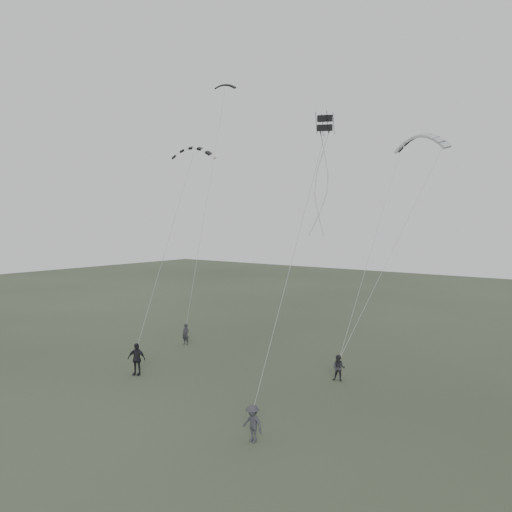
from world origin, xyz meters
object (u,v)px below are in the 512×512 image
Objects in this scene: flyer_left at (186,334)px; kite_pale_large at (421,135)px; flyer_far at (252,423)px; kite_striped at (193,148)px; flyer_right at (339,368)px; flyer_center at (136,359)px; kite_dark_small at (225,85)px; kite_box at (325,123)px.

flyer_left is 0.41× the size of kite_pale_large.
flyer_left is at bearing 149.58° from flyer_far.
kite_striped is (2.82, -1.90, 13.66)m from flyer_left.
flyer_right is at bearing -93.75° from kite_pale_large.
kite_striped is (-11.57, 8.47, 13.65)m from flyer_far.
flyer_left is 17.73m from flyer_far.
flyer_far is at bearing -39.96° from flyer_center.
kite_dark_small reaches higher than flyer_far.
kite_box is at bearing -83.70° from kite_pale_large.
kite_striped is at bearing 171.34° from flyer_right.
flyer_far is at bearing -45.61° from flyer_left.
flyer_right is 2.09× the size of kite_box.
flyer_right is 0.96× the size of flyer_far.
kite_box is (12.29, -3.71, -0.34)m from kite_striped.
flyer_center is at bearing 169.94° from flyer_far.
flyer_center is at bearing -77.39° from flyer_left.
kite_box is (14.79, -10.00, -6.32)m from kite_dark_small.
kite_dark_small is (-14.07, 14.76, 19.62)m from flyer_far.
flyer_right is at bearing 83.08° from kite_box.
kite_pale_large reaches higher than kite_striped.
kite_dark_small is at bearing 78.40° from flyer_center.
flyer_far is 2.17× the size of kite_box.
flyer_right is 12.32m from flyer_center.
kite_pale_large is (12.03, 15.36, 14.42)m from flyer_center.
kite_box reaches higher than flyer_left.
flyer_center is (2.98, -7.22, 0.19)m from flyer_left.
kite_striped reaches higher than flyer_center.
flyer_right is at bearing 100.71° from flyer_far.
kite_dark_small is at bearing 138.99° from flyer_far.
flyer_far is at bearing -75.31° from kite_dark_small.
kite_pale_large reaches higher than flyer_center.
flyer_center reaches higher than flyer_right.
flyer_left is 1.03× the size of flyer_right.
kite_pale_large is at bearing 27.37° from flyer_center.
kite_box reaches higher than flyer_center.
flyer_far is at bearing -86.01° from kite_pale_large.
kite_box is (1.61, -4.80, 13.34)m from flyer_right.
flyer_center is 0.51× the size of kite_pale_large.
kite_striped reaches higher than flyer_far.
kite_striped is at bearing 149.15° from flyer_far.
flyer_left reaches higher than flyer_right.
flyer_far is at bearing -70.39° from kite_striped.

